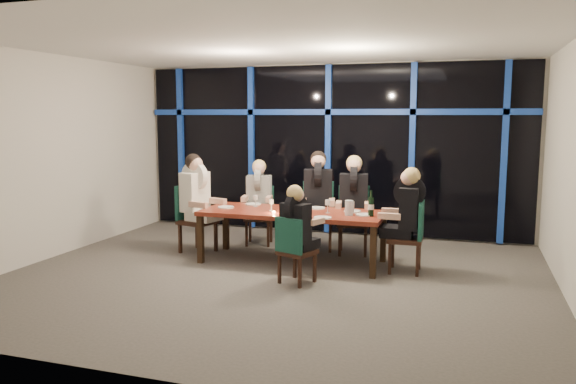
% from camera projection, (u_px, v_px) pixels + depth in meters
% --- Properties ---
extents(room, '(7.04, 7.00, 3.02)m').
position_uv_depth(room, '(273.00, 122.00, 7.07)').
color(room, '#59544E').
rests_on(room, ground).
extents(window_wall, '(6.86, 0.43, 2.94)m').
position_uv_depth(window_wall, '(329.00, 147.00, 9.90)').
color(window_wall, black).
rests_on(window_wall, ground).
extents(dining_table, '(2.60, 1.00, 0.75)m').
position_uv_depth(dining_table, '(292.00, 216.00, 8.01)').
color(dining_table, maroon).
rests_on(dining_table, ground).
extents(chair_far_left, '(0.52, 0.52, 0.95)m').
position_uv_depth(chair_far_left, '(260.00, 212.00, 9.24)').
color(chair_far_left, black).
rests_on(chair_far_left, ground).
extents(chair_far_mid, '(0.59, 0.59, 1.06)m').
position_uv_depth(chair_far_mid, '(318.00, 211.00, 8.89)').
color(chair_far_mid, black).
rests_on(chair_far_mid, ground).
extents(chair_far_right, '(0.55, 0.55, 1.03)m').
position_uv_depth(chair_far_right, '(353.00, 216.00, 8.61)').
color(chair_far_right, black).
rests_on(chair_far_right, ground).
extents(chair_end_left, '(0.59, 0.59, 1.04)m').
position_uv_depth(chair_end_left, '(193.00, 215.00, 8.67)').
color(chair_end_left, black).
rests_on(chair_end_left, ground).
extents(chair_end_right, '(0.46, 0.46, 0.97)m').
position_uv_depth(chair_end_right, '(412.00, 233.00, 7.51)').
color(chair_end_right, black).
rests_on(chair_end_right, ground).
extents(chair_near_mid, '(0.51, 0.51, 0.86)m').
position_uv_depth(chair_near_mid, '(294.00, 247.00, 6.98)').
color(chair_near_mid, black).
rests_on(chair_near_mid, ground).
extents(diner_far_left, '(0.53, 0.63, 0.92)m').
position_uv_depth(diner_far_left, '(259.00, 190.00, 9.11)').
color(diner_far_left, black).
rests_on(diner_far_left, ground).
extents(diner_far_mid, '(0.60, 0.71, 1.03)m').
position_uv_depth(diner_far_mid, '(318.00, 186.00, 8.74)').
color(diner_far_mid, black).
rests_on(diner_far_mid, ground).
extents(diner_far_right, '(0.55, 0.68, 1.00)m').
position_uv_depth(diner_far_right, '(354.00, 190.00, 8.47)').
color(diner_far_right, black).
rests_on(diner_far_right, ground).
extents(diner_end_left, '(0.70, 0.60, 1.01)m').
position_uv_depth(diner_end_left, '(197.00, 189.00, 8.56)').
color(diner_end_left, white).
rests_on(diner_end_left, ground).
extents(diner_end_right, '(0.61, 0.49, 0.95)m').
position_uv_depth(diner_end_right, '(407.00, 204.00, 7.48)').
color(diner_end_right, black).
rests_on(diner_end_right, ground).
extents(diner_near_mid, '(0.52, 0.59, 0.83)m').
position_uv_depth(diner_near_mid, '(297.00, 219.00, 6.99)').
color(diner_near_mid, black).
rests_on(diner_near_mid, ground).
extents(plate_far_left, '(0.24, 0.24, 0.01)m').
position_uv_depth(plate_far_left, '(253.00, 204.00, 8.57)').
color(plate_far_left, white).
rests_on(plate_far_left, dining_table).
extents(plate_far_mid, '(0.24, 0.24, 0.01)m').
position_uv_depth(plate_far_mid, '(317.00, 208.00, 8.22)').
color(plate_far_mid, white).
rests_on(plate_far_mid, dining_table).
extents(plate_far_right, '(0.24, 0.24, 0.01)m').
position_uv_depth(plate_far_right, '(352.00, 211.00, 7.95)').
color(plate_far_right, white).
rests_on(plate_far_right, dining_table).
extents(plate_end_left, '(0.24, 0.24, 0.01)m').
position_uv_depth(plate_end_left, '(226.00, 207.00, 8.29)').
color(plate_end_left, white).
rests_on(plate_end_left, dining_table).
extents(plate_end_right, '(0.24, 0.24, 0.01)m').
position_uv_depth(plate_end_right, '(364.00, 215.00, 7.66)').
color(plate_end_right, white).
rests_on(plate_end_right, dining_table).
extents(plate_near_mid, '(0.24, 0.24, 0.01)m').
position_uv_depth(plate_near_mid, '(323.00, 218.00, 7.44)').
color(plate_near_mid, white).
rests_on(plate_near_mid, dining_table).
extents(wine_bottle, '(0.08, 0.08, 0.35)m').
position_uv_depth(wine_bottle, '(371.00, 206.00, 7.57)').
color(wine_bottle, black).
rests_on(wine_bottle, dining_table).
extents(water_pitcher, '(0.13, 0.11, 0.21)m').
position_uv_depth(water_pitcher, '(349.00, 208.00, 7.65)').
color(water_pitcher, silver).
rests_on(water_pitcher, dining_table).
extents(tea_light, '(0.05, 0.05, 0.03)m').
position_uv_depth(tea_light, '(274.00, 212.00, 7.81)').
color(tea_light, '#F19448').
rests_on(tea_light, dining_table).
extents(wine_glass_a, '(0.06, 0.06, 0.17)m').
position_uv_depth(wine_glass_a, '(271.00, 202.00, 8.00)').
color(wine_glass_a, silver).
rests_on(wine_glass_a, dining_table).
extents(wine_glass_b, '(0.07, 0.07, 0.19)m').
position_uv_depth(wine_glass_b, '(299.00, 200.00, 8.12)').
color(wine_glass_b, silver).
rests_on(wine_glass_b, dining_table).
extents(wine_glass_c, '(0.07, 0.07, 0.19)m').
position_uv_depth(wine_glass_c, '(328.00, 203.00, 7.83)').
color(wine_glass_c, silver).
rests_on(wine_glass_c, dining_table).
extents(wine_glass_d, '(0.07, 0.07, 0.17)m').
position_uv_depth(wine_glass_d, '(256.00, 198.00, 8.36)').
color(wine_glass_d, silver).
rests_on(wine_glass_d, dining_table).
extents(wine_glass_e, '(0.06, 0.06, 0.16)m').
position_uv_depth(wine_glass_e, '(352.00, 205.00, 7.82)').
color(wine_glass_e, silver).
rests_on(wine_glass_e, dining_table).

